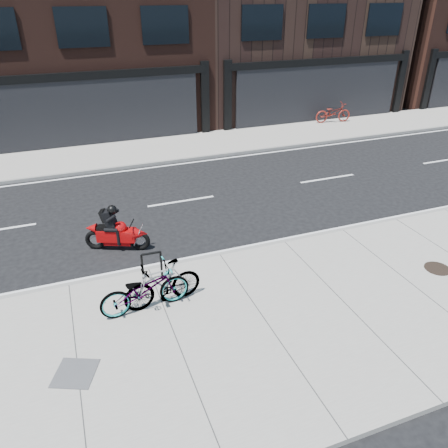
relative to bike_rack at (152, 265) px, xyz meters
name	(u,v)px	position (x,y,z in m)	size (l,w,h in m)	color
ground	(198,227)	(2.01, 2.60, -0.64)	(120.00, 120.00, 0.00)	black
sidewalk_near	(267,325)	(2.01, -2.40, -0.58)	(60.00, 6.00, 0.13)	gray
sidewalk_far	(147,150)	(2.01, 10.35, -0.58)	(60.00, 3.50, 0.13)	gray
bike_rack	(152,265)	(0.00, 0.00, 0.00)	(0.52, 0.08, 0.87)	black
bicycle_front	(145,289)	(-0.37, -0.97, 0.03)	(0.72, 2.06, 1.08)	gray
bicycle_rear	(163,284)	(0.05, -0.91, 0.04)	(0.52, 1.84, 1.11)	gray
motorcycle	(119,232)	(-0.48, 2.10, -0.07)	(1.77, 1.00, 1.40)	black
bicycle_far	(333,113)	(12.58, 11.35, 0.01)	(0.70, 1.99, 1.05)	maroon
manhole_cover	(437,268)	(7.11, -2.05, -0.50)	(0.66, 0.66, 0.01)	black
utility_grate	(75,373)	(-2.05, -2.39, -0.50)	(0.75, 0.75, 0.01)	#4B4B4D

